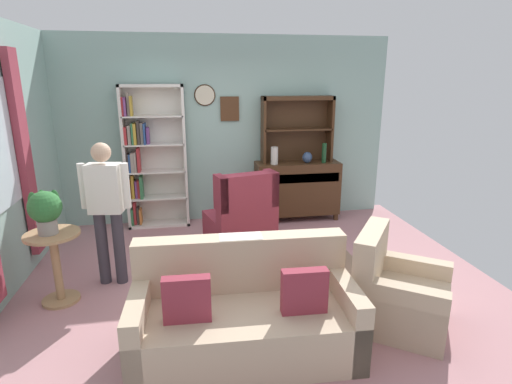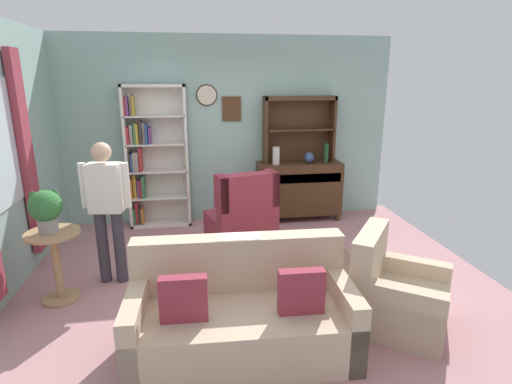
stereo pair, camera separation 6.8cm
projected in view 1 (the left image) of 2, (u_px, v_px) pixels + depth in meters
ground_plane at (250, 278)px, 4.65m from camera, size 5.40×4.60×0.02m
wall_back at (228, 130)px, 6.28m from camera, size 5.00×0.09×2.80m
area_rug at (273, 288)px, 4.39m from camera, size 2.33×2.05×0.01m
bookshelf at (150, 157)px, 6.01m from camera, size 0.90×0.30×2.10m
sideboard at (297, 188)px, 6.44m from camera, size 1.30×0.45×0.92m
sideboard_hutch at (297, 120)px, 6.26m from camera, size 1.10×0.26×1.00m
vase_tall at (274, 156)px, 6.15m from camera, size 0.11×0.11×0.26m
vase_round at (307, 157)px, 6.26m from camera, size 0.15×0.15×0.17m
bottle_wine at (324, 153)px, 6.27m from camera, size 0.07×0.07×0.30m
couch_floral at (245, 316)px, 3.35m from camera, size 1.83×0.92×0.90m
armchair_floral at (396, 295)px, 3.71m from camera, size 1.07×1.06×0.88m
wingback_chair at (242, 220)px, 5.37m from camera, size 0.96×0.97×1.05m
plant_stand at (56, 260)px, 4.04m from camera, size 0.52×0.52×0.74m
potted_plant_large at (45, 209)px, 3.88m from camera, size 0.31×0.31×0.43m
person_reading at (106, 204)px, 4.30m from camera, size 0.53×0.25×1.56m
coffee_table at (225, 269)px, 4.07m from camera, size 0.80×0.50×0.42m
book_stack at (218, 255)px, 4.11m from camera, size 0.21×0.17×0.12m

